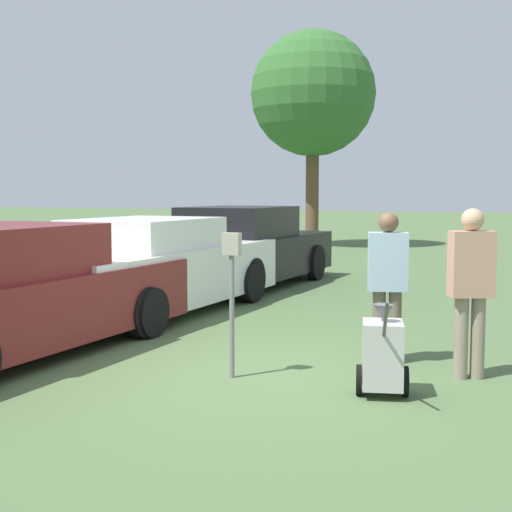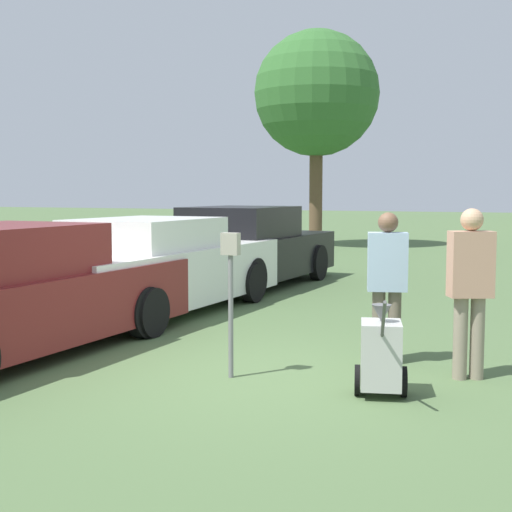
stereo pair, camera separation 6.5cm
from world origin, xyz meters
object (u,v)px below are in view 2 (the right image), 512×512
parked_car_black (244,250)px  person_worker (387,279)px  parked_car_maroon (9,296)px  parked_car_white (153,269)px  parking_meter (231,278)px  equipment_cart (381,354)px  person_supervisor (470,283)px

parked_car_black → person_worker: (4.02, -5.03, 0.20)m
parked_car_maroon → parked_car_black: (-0.00, 6.37, 0.04)m
parked_car_maroon → parked_car_white: bearing=91.1°
parked_car_maroon → parking_meter: bearing=4.0°
parked_car_maroon → parking_meter: parked_car_maroon is taller
person_worker → equipment_cart: person_worker is taller
person_supervisor → equipment_cart: person_supervisor is taller
parked_car_maroon → equipment_cart: bearing=2.6°
person_supervisor → equipment_cart: (-0.65, -0.94, -0.58)m
equipment_cart → parked_car_maroon: bearing=165.8°
person_supervisor → parking_meter: bearing=-3.8°
parking_meter → parked_car_black: bearing=113.7°
person_worker → equipment_cart: (0.25, -1.24, -0.54)m
parked_car_black → person_worker: size_ratio=3.16×
parked_car_maroon → person_worker: bearing=19.7°
parked_car_maroon → parked_car_white: (0.00, 3.04, 0.01)m
parked_car_white → parked_car_maroon: bearing=-88.9°
parked_car_black → person_supervisor: size_ratio=3.05×
parked_car_maroon → person_worker: size_ratio=2.95×
parked_car_black → person_worker: 6.44m
parking_meter → person_worker: size_ratio=0.89×
person_worker → person_supervisor: person_supervisor is taller
parked_car_white → equipment_cart: bearing=-33.4°
parked_car_maroon → parked_car_white: 3.04m
person_supervisor → equipment_cart: bearing=28.9°
parked_car_maroon → parked_car_black: size_ratio=0.93×
parked_car_black → person_supervisor: bearing=-46.1°
parked_car_black → person_worker: bearing=-50.2°
parked_car_black → person_worker: person_worker is taller
parked_car_maroon → equipment_cart: 4.28m
parked_car_black → person_supervisor: (4.92, -5.33, 0.24)m
parked_car_maroon → parked_car_black: bearing=91.1°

